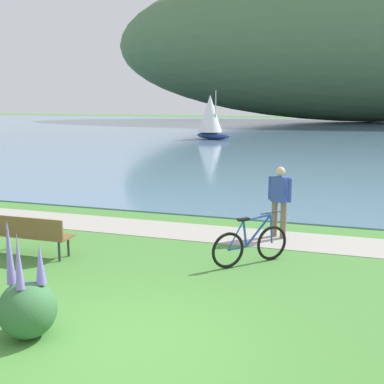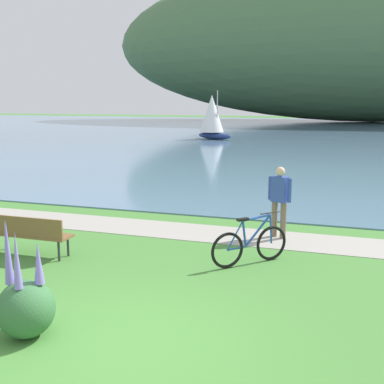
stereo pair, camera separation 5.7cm
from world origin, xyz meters
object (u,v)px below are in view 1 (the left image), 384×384
Objects in this scene: park_bench_near_camera at (29,232)px; person_at_shoreline at (280,198)px; bicycle_leaning_near_bench at (251,245)px; sailboat_nearest_to_shore at (210,116)px.

person_at_shoreline reaches higher than park_bench_near_camera.
person_at_shoreline is (0.29, 2.04, 0.58)m from bicycle_leaning_near_bench.
person_at_shoreline reaches higher than bicycle_leaning_near_bench.
person_at_shoreline is (4.79, 2.98, 0.46)m from park_bench_near_camera.
person_at_shoreline is at bearing 31.91° from park_bench_near_camera.
park_bench_near_camera is 31.19m from sailboat_nearest_to_shore.
sailboat_nearest_to_shore is (-9.12, 29.87, 1.55)m from bicycle_leaning_near_bench.
sailboat_nearest_to_shore is at bearing 98.52° from park_bench_near_camera.
park_bench_near_camera is 1.39× the size of bicycle_leaning_near_bench.
park_bench_near_camera is 4.60m from bicycle_leaning_near_bench.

